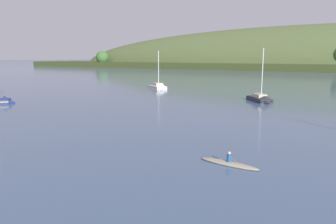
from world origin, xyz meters
name	(u,v)px	position (x,y,z in m)	size (l,w,h in m)	color
far_shoreline_hill	(314,69)	(-7.78, 201.68, 0.17)	(435.83, 79.19, 50.31)	#35401E
sailboat_near_mooring	(159,88)	(-17.99, 64.28, 0.17)	(6.72, 5.53, 9.61)	white
sailboat_midwater_white	(261,100)	(8.08, 56.05, 0.25)	(5.81, 6.04, 9.46)	#232328
canoe_with_paddler	(229,163)	(15.73, 24.89, 0.09)	(4.27, 1.53, 1.02)	gray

